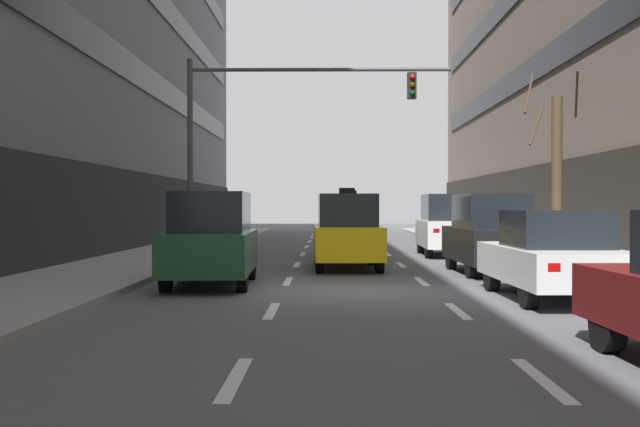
{
  "coord_description": "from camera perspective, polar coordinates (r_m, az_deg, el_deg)",
  "views": [
    {
      "loc": [
        -0.6,
        -15.69,
        1.75
      ],
      "look_at": [
        -0.95,
        15.19,
        1.45
      ],
      "focal_mm": 42.81,
      "sensor_mm": 36.0,
      "label": 1
    }
  ],
  "objects": [
    {
      "name": "taxi_driving_2",
      "position": [
        21.21,
        2.02,
        -1.37
      ],
      "size": [
        1.92,
        4.35,
        2.26
      ],
      "color": "black",
      "rests_on": "ground"
    },
    {
      "name": "lane_stripe_l1_s3",
      "position": [
        12.84,
        -3.61,
        -7.25
      ],
      "size": [
        0.16,
        2.0,
        0.01
      ],
      "primitive_type": "cube",
      "color": "silver",
      "rests_on": "ground"
    },
    {
      "name": "lane_stripe_l1_s8",
      "position": [
        37.74,
        -0.78,
        -2.09
      ],
      "size": [
        0.16,
        2.0,
        0.01
      ],
      "primitive_type": "cube",
      "color": "silver",
      "rests_on": "ground"
    },
    {
      "name": "lane_stripe_l2_s3",
      "position": [
        12.99,
        10.25,
        -7.17
      ],
      "size": [
        0.16,
        2.0,
        0.01
      ],
      "primitive_type": "cube",
      "color": "silver",
      "rests_on": "ground"
    },
    {
      "name": "sidewalk_left",
      "position": [
        16.8,
        -19.53,
        -5.21
      ],
      "size": [
        3.46,
        80.0,
        0.14
      ],
      "primitive_type": "cube",
      "color": "gray",
      "rests_on": "ground"
    },
    {
      "name": "lane_stripe_l1_s7",
      "position": [
        32.75,
        -1.0,
        -2.5
      ],
      "size": [
        0.16,
        2.0,
        0.01
      ],
      "primitive_type": "cube",
      "color": "silver",
      "rests_on": "ground"
    },
    {
      "name": "ground_plane",
      "position": [
        15.8,
        2.84,
        -5.8
      ],
      "size": [
        120.0,
        120.0,
        0.0
      ],
      "primitive_type": "plane",
      "color": "#515156"
    },
    {
      "name": "lane_stripe_l2_s6",
      "position": [
        27.83,
        5.09,
        -3.04
      ],
      "size": [
        0.16,
        2.0,
        0.01
      ],
      "primitive_type": "cube",
      "color": "silver",
      "rests_on": "ground"
    },
    {
      "name": "lane_stripe_l1_s10",
      "position": [
        47.73,
        -0.48,
        -1.54
      ],
      "size": [
        0.16,
        2.0,
        0.01
      ],
      "primitive_type": "cube",
      "color": "silver",
      "rests_on": "ground"
    },
    {
      "name": "lane_stripe_l1_s4",
      "position": [
        17.8,
        -2.41,
        -5.07
      ],
      "size": [
        0.16,
        2.0,
        0.01
      ],
      "primitive_type": "cube",
      "color": "silver",
      "rests_on": "ground"
    },
    {
      "name": "taxi_driving_0",
      "position": [
        26.51,
        2.27,
        -0.94
      ],
      "size": [
        1.93,
        4.41,
        2.3
      ],
      "color": "black",
      "rests_on": "ground"
    },
    {
      "name": "lane_stripe_l1_s9",
      "position": [
        42.73,
        -0.61,
        -1.78
      ],
      "size": [
        0.16,
        2.0,
        0.01
      ],
      "primitive_type": "cube",
      "color": "silver",
      "rests_on": "ground"
    },
    {
      "name": "lane_stripe_l2_s8",
      "position": [
        37.79,
        3.92,
        -2.09
      ],
      "size": [
        0.16,
        2.0,
        0.01
      ],
      "primitive_type": "cube",
      "color": "silver",
      "rests_on": "ground"
    },
    {
      "name": "lane_stripe_l2_s9",
      "position": [
        42.78,
        3.54,
        -1.78
      ],
      "size": [
        0.16,
        2.0,
        0.01
      ],
      "primitive_type": "cube",
      "color": "silver",
      "rests_on": "ground"
    },
    {
      "name": "car_parked_2",
      "position": [
        20.25,
        12.61,
        -1.51
      ],
      "size": [
        1.89,
        4.29,
        2.05
      ],
      "color": "black",
      "rests_on": "ground"
    },
    {
      "name": "car_parked_3",
      "position": [
        27.23,
        9.52,
        -0.87
      ],
      "size": [
        1.97,
        4.51,
        2.16
      ],
      "color": "black",
      "rests_on": "ground"
    },
    {
      "name": "lane_stripe_l2_s4",
      "position": [
        17.9,
        7.57,
        -5.04
      ],
      "size": [
        0.16,
        2.0,
        0.01
      ],
      "primitive_type": "cube",
      "color": "silver",
      "rests_on": "ground"
    },
    {
      "name": "pedestrian_0",
      "position": [
        29.74,
        13.91,
        -0.78
      ],
      "size": [
        0.4,
        0.41,
        1.6
      ],
      "color": "brown",
      "rests_on": "sidewalk_right"
    },
    {
      "name": "car_parked_1",
      "position": [
        14.92,
        17.0,
        -3.02
      ],
      "size": [
        1.94,
        4.49,
        1.67
      ],
      "color": "black",
      "rests_on": "ground"
    },
    {
      "name": "lane_stripe_l2_s5",
      "position": [
        22.86,
        6.06,
        -3.82
      ],
      "size": [
        0.16,
        2.0,
        0.01
      ],
      "primitive_type": "cube",
      "color": "silver",
      "rests_on": "ground"
    },
    {
      "name": "lane_stripe_l2_s10",
      "position": [
        47.77,
        3.24,
        -1.54
      ],
      "size": [
        0.16,
        2.0,
        0.01
      ],
      "primitive_type": "cube",
      "color": "silver",
      "rests_on": "ground"
    },
    {
      "name": "lane_stripe_l1_s2",
      "position": [
        7.94,
        -6.37,
        -12.13
      ],
      "size": [
        0.16,
        2.0,
        0.01
      ],
      "primitive_type": "cube",
      "color": "silver",
      "rests_on": "ground"
    },
    {
      "name": "lane_stripe_l1_s6",
      "position": [
        27.76,
        -1.3,
        -3.05
      ],
      "size": [
        0.16,
        2.0,
        0.01
      ],
      "primitive_type": "cube",
      "color": "silver",
      "rests_on": "ground"
    },
    {
      "name": "traffic_signal_0",
      "position": [
        24.6,
        -3.81,
        7.13
      ],
      "size": [
        8.44,
        0.35,
        6.32
      ],
      "color": "#4C4C51",
      "rests_on": "sidewalk_left"
    },
    {
      "name": "street_tree_0",
      "position": [
        23.19,
        17.24,
        2.76
      ],
      "size": [
        1.78,
        1.77,
        5.63
      ],
      "color": "#4C3823",
      "rests_on": "sidewalk_right"
    },
    {
      "name": "car_driving_1",
      "position": [
        16.91,
        -8.1,
        -1.91
      ],
      "size": [
        1.92,
        4.3,
        2.06
      ],
      "color": "black",
      "rests_on": "ground"
    },
    {
      "name": "lane_stripe_l2_s2",
      "position": [
        8.17,
        16.22,
        -11.79
      ],
      "size": [
        0.16,
        2.0,
        0.01
      ],
      "primitive_type": "cube",
      "color": "silver",
      "rests_on": "ground"
    },
    {
      "name": "lane_stripe_l1_s5",
      "position": [
        22.77,
        -1.73,
        -3.84
      ],
      "size": [
        0.16,
        2.0,
        0.01
      ],
      "primitive_type": "cube",
      "color": "silver",
      "rests_on": "ground"
    },
    {
      "name": "lane_stripe_l2_s7",
      "position": [
        32.8,
        4.41,
        -2.49
      ],
      "size": [
        0.16,
        2.0,
        0.01
      ],
      "primitive_type": "cube",
      "color": "silver",
      "rests_on": "ground"
    }
  ]
}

